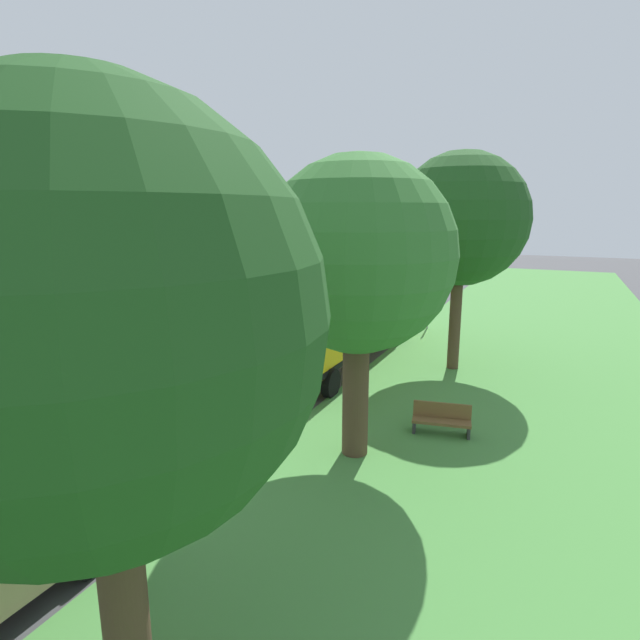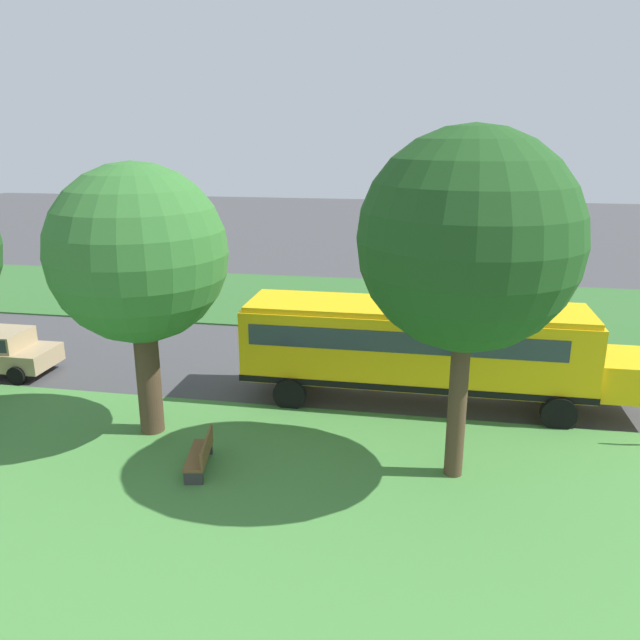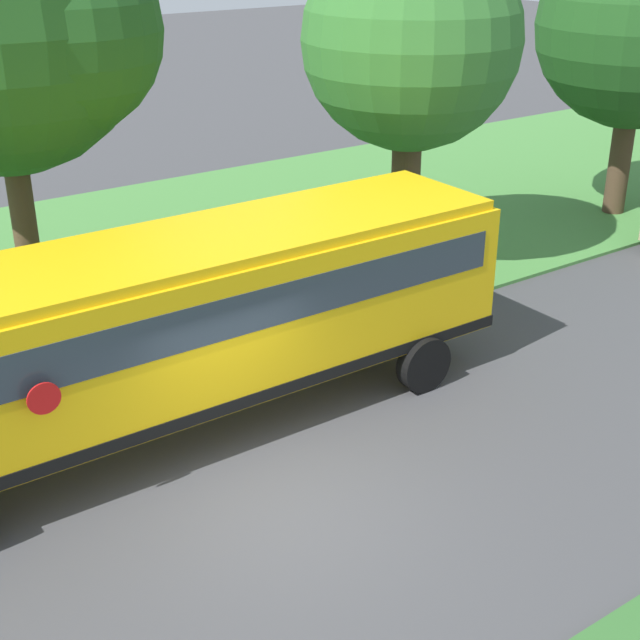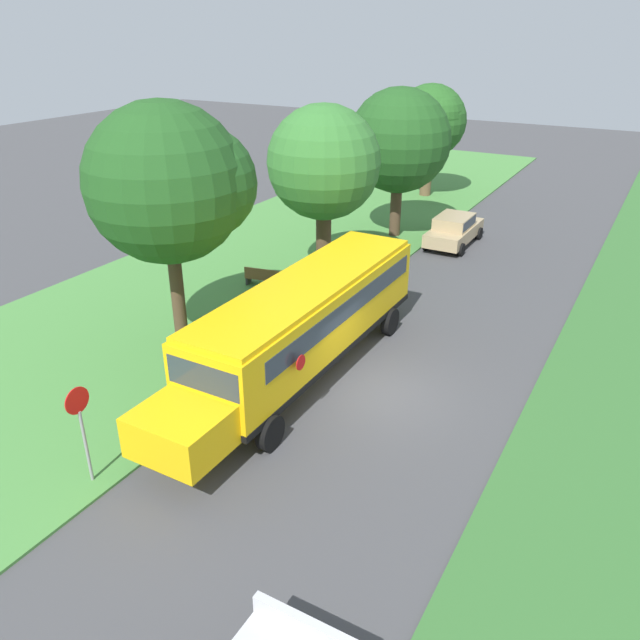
{
  "view_description": "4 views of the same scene",
  "coord_description": "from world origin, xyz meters",
  "px_view_note": "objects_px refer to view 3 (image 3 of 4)",
  "views": [
    {
      "loc": [
        -10.52,
        18.44,
        6.17
      ],
      "look_at": [
        -2.05,
        0.57,
        1.86
      ],
      "focal_mm": 28.0,
      "sensor_mm": 36.0,
      "label": 1
    },
    {
      "loc": [
        -21.22,
        -0.17,
        8.17
      ],
      "look_at": [
        -0.7,
        3.49,
        1.91
      ],
      "focal_mm": 35.0,
      "sensor_mm": 36.0,
      "label": 2
    },
    {
      "loc": [
        8.68,
        -5.45,
        7.66
      ],
      "look_at": [
        -2.57,
        2.4,
        1.31
      ],
      "focal_mm": 50.0,
      "sensor_mm": 36.0,
      "label": 3
    },
    {
      "loc": [
        6.41,
        -15.26,
        10.37
      ],
      "look_at": [
        -2.37,
        0.2,
        1.86
      ],
      "focal_mm": 35.0,
      "sensor_mm": 36.0,
      "label": 4
    }
  ],
  "objects_px": {
    "oak_tree_roadside_mid": "(413,41)",
    "oak_tree_far_end": "(639,21)",
    "school_bus": "(179,319)",
    "park_bench": "(285,244)",
    "oak_tree_beside_bus": "(11,27)"
  },
  "relations": [
    {
      "from": "oak_tree_roadside_mid",
      "to": "oak_tree_far_end",
      "type": "xyz_separation_m",
      "value": [
        0.27,
        7.2,
        -0.01
      ]
    },
    {
      "from": "school_bus",
      "to": "oak_tree_roadside_mid",
      "type": "bearing_deg",
      "value": 114.83
    },
    {
      "from": "oak_tree_roadside_mid",
      "to": "school_bus",
      "type": "bearing_deg",
      "value": -65.17
    },
    {
      "from": "oak_tree_roadside_mid",
      "to": "oak_tree_far_end",
      "type": "height_order",
      "value": "oak_tree_far_end"
    },
    {
      "from": "school_bus",
      "to": "park_bench",
      "type": "bearing_deg",
      "value": 134.68
    },
    {
      "from": "oak_tree_roadside_mid",
      "to": "oak_tree_far_end",
      "type": "bearing_deg",
      "value": 87.89
    },
    {
      "from": "park_bench",
      "to": "school_bus",
      "type": "bearing_deg",
      "value": -45.32
    },
    {
      "from": "school_bus",
      "to": "oak_tree_beside_bus",
      "type": "height_order",
      "value": "oak_tree_beside_bus"
    },
    {
      "from": "oak_tree_beside_bus",
      "to": "oak_tree_far_end",
      "type": "relative_size",
      "value": 1.11
    },
    {
      "from": "oak_tree_beside_bus",
      "to": "park_bench",
      "type": "relative_size",
      "value": 5.05
    },
    {
      "from": "park_bench",
      "to": "oak_tree_roadside_mid",
      "type": "bearing_deg",
      "value": 49.18
    },
    {
      "from": "oak_tree_roadside_mid",
      "to": "park_bench",
      "type": "xyz_separation_m",
      "value": [
        -1.83,
        -2.11,
        -4.64
      ]
    },
    {
      "from": "oak_tree_beside_bus",
      "to": "oak_tree_far_end",
      "type": "bearing_deg",
      "value": 86.17
    },
    {
      "from": "park_bench",
      "to": "oak_tree_far_end",
      "type": "bearing_deg",
      "value": 77.35
    },
    {
      "from": "oak_tree_far_end",
      "to": "oak_tree_roadside_mid",
      "type": "bearing_deg",
      "value": -92.11
    }
  ]
}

